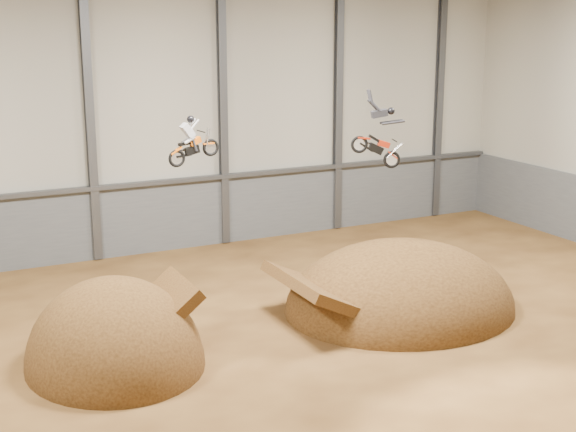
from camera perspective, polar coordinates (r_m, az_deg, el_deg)
The scene contains 12 objects.
floor at distance 27.95m, azimuth 0.70°, elevation -10.19°, with size 40.00×40.00×0.00m, color #472C13.
back_wall at distance 39.70m, azimuth -9.27°, elevation 7.35°, with size 40.00×0.10×14.00m, color #AEAA9A.
lower_band_back at distance 40.53m, azimuth -8.94°, elevation -0.05°, with size 39.80×0.18×3.50m, color #585C60.
steel_rail at distance 40.00m, azimuth -8.98°, elevation 2.40°, with size 39.80×0.35×0.20m, color #47494F.
steel_column_2 at distance 38.66m, azimuth -13.93°, elevation 6.95°, with size 0.40×0.36×13.90m, color #47494F.
steel_column_3 at distance 40.62m, azimuth -4.66°, elevation 7.63°, with size 0.40×0.36×13.90m, color #47494F.
steel_column_4 at distance 43.53m, azimuth 3.59°, elevation 8.07°, with size 0.40×0.36×13.90m, color #47494F.
steel_column_5 at distance 47.20m, azimuth 10.69°, elevation 8.31°, with size 0.40×0.36×13.90m, color #47494F.
takeoff_ramp at distance 28.25m, azimuth -12.15°, elevation -10.25°, with size 5.95×6.86×5.95m, color #36200D.
landing_ramp at distance 32.85m, azimuth 7.95°, elevation -6.56°, with size 9.52×8.42×5.49m, color #36200D.
fmx_rider_a at distance 30.31m, azimuth -6.63°, elevation 5.64°, with size 2.08×0.79×1.88m, color orange, non-canonical shape.
fmx_rider_b at distance 30.98m, azimuth 6.04°, elevation 6.16°, with size 2.77×0.79×2.38m, color #B0250C, non-canonical shape.
Camera 1 is at (-11.67, -22.69, 11.41)m, focal length 50.00 mm.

